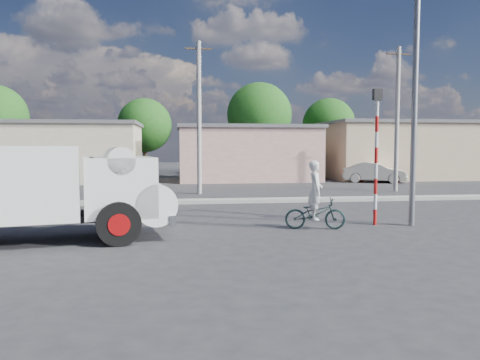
{
  "coord_description": "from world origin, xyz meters",
  "views": [
    {
      "loc": [
        -3.1,
        -12.8,
        2.56
      ],
      "look_at": [
        -0.86,
        4.17,
        1.3
      ],
      "focal_mm": 35.0,
      "sensor_mm": 36.0,
      "label": 1
    }
  ],
  "objects": [
    {
      "name": "median",
      "position": [
        0.0,
        8.0,
        0.08
      ],
      "size": [
        40.0,
        0.8,
        0.16
      ],
      "primitive_type": "cube",
      "color": "#99968E",
      "rests_on": "ground"
    },
    {
      "name": "car_cream",
      "position": [
        10.42,
        18.11,
        0.7
      ],
      "size": [
        4.52,
        2.97,
        1.41
      ],
      "primitive_type": "imported",
      "rotation": [
        0.0,
        0.0,
        1.19
      ],
      "color": "beige",
      "rests_on": "ground"
    },
    {
      "name": "traffic_pole",
      "position": [
        3.2,
        1.5,
        2.59
      ],
      "size": [
        0.28,
        0.18,
        4.36
      ],
      "color": "red",
      "rests_on": "ground"
    },
    {
      "name": "tree_row",
      "position": [
        -2.27,
        28.62,
        4.83
      ],
      "size": [
        34.13,
        7.32,
        8.1
      ],
      "color": "#38281E",
      "rests_on": "ground"
    },
    {
      "name": "bicycle",
      "position": [
        1.04,
        0.97,
        0.48
      ],
      "size": [
        1.92,
        0.94,
        0.96
      ],
      "primitive_type": "imported",
      "rotation": [
        0.0,
        0.0,
        1.4
      ],
      "color": "black",
      "rests_on": "ground"
    },
    {
      "name": "car_red",
      "position": [
        10.74,
        18.68,
        0.69
      ],
      "size": [
        4.35,
        2.6,
        1.39
      ],
      "primitive_type": "imported",
      "rotation": [
        0.0,
        0.0,
        1.32
      ],
      "color": "#9B2210",
      "rests_on": "ground"
    },
    {
      "name": "ground_plane",
      "position": [
        0.0,
        0.0,
        0.0
      ],
      "size": [
        120.0,
        120.0,
        0.0
      ],
      "primitive_type": "plane",
      "color": "#2B2B2E",
      "rests_on": "ground"
    },
    {
      "name": "cyclist",
      "position": [
        1.04,
        0.97,
        0.9
      ],
      "size": [
        0.54,
        0.72,
        1.81
      ],
      "primitive_type": "imported",
      "rotation": [
        0.0,
        0.0,
        1.4
      ],
      "color": "silver",
      "rests_on": "ground"
    },
    {
      "name": "streetlight",
      "position": [
        4.14,
        1.2,
        4.96
      ],
      "size": [
        2.34,
        0.22,
        9.0
      ],
      "color": "slate",
      "rests_on": "ground"
    },
    {
      "name": "utility_poles",
      "position": [
        3.25,
        12.0,
        4.07
      ],
      "size": [
        35.4,
        0.24,
        8.0
      ],
      "color": "#99968E",
      "rests_on": "ground"
    },
    {
      "name": "truck",
      "position": [
        -6.4,
        0.06,
        1.42
      ],
      "size": [
        6.5,
        3.41,
        2.55
      ],
      "rotation": [
        0.0,
        0.0,
        0.2
      ],
      "color": "black",
      "rests_on": "ground"
    },
    {
      "name": "building_row",
      "position": [
        1.1,
        22.0,
        2.13
      ],
      "size": [
        37.8,
        7.3,
        4.44
      ],
      "color": "#C3B893",
      "rests_on": "ground"
    }
  ]
}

